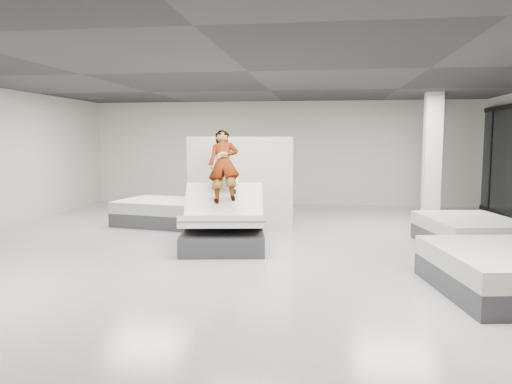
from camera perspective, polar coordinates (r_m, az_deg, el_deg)
room at (r=8.65m, az=-0.99°, el=3.05°), size 14.00×14.04×3.20m
hero_bed at (r=9.51m, az=-3.74°, el=-4.02°), size 1.81×2.22×1.29m
person at (r=9.72m, az=-3.70°, el=1.42°), size 0.85×1.63×1.35m
remote at (r=9.38m, az=-2.43°, el=0.04°), size 0.07×0.15×0.08m
divider_panel at (r=10.94m, az=-1.81°, el=0.83°), size 2.29×0.56×2.10m
flat_bed_right_far at (r=10.34m, az=23.25°, el=-4.29°), size 1.89×2.30×0.56m
flat_bed_right_near at (r=7.48m, az=26.35°, el=-8.22°), size 1.95×2.38×0.59m
flat_bed_left_far at (r=12.21m, az=-10.25°, el=-2.28°), size 2.41×1.99×0.59m
column at (r=13.31m, az=19.47°, el=3.81°), size 0.40×0.40×3.20m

